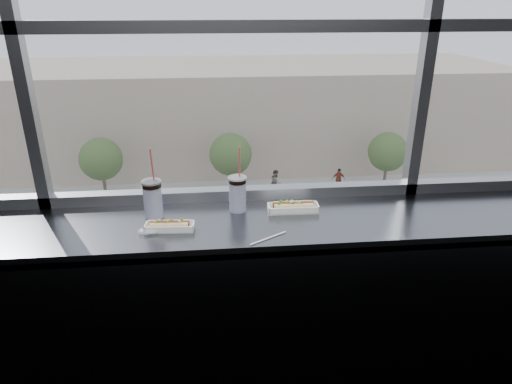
{
  "coord_description": "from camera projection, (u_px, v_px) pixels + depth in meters",
  "views": [
    {
      "loc": [
        -0.1,
        -0.82,
        2.12
      ],
      "look_at": [
        0.09,
        1.23,
        1.25
      ],
      "focal_mm": 32.0,
      "sensor_mm": 36.0,
      "label": 1
    }
  ],
  "objects": [
    {
      "name": "wall_back_lower",
      "position": [
        236.0,
        282.0,
        2.74
      ],
      "size": [
        6.0,
        0.0,
        6.0
      ],
      "primitive_type": "plane",
      "rotation": [
        1.57,
        0.0,
        0.0
      ],
      "color": "black",
      "rests_on": "ground"
    },
    {
      "name": "counter",
      "position": [
        237.0,
        226.0,
        2.29
      ],
      "size": [
        6.0,
        0.55,
        0.06
      ],
      "primitive_type": "cube",
      "color": "slate",
      "rests_on": "ground"
    },
    {
      "name": "counter_fascia",
      "position": [
        242.0,
        343.0,
        2.26
      ],
      "size": [
        6.0,
        0.04,
        1.04
      ],
      "primitive_type": "cube",
      "color": "slate",
      "rests_on": "ground"
    },
    {
      "name": "hotdog_tray_left",
      "position": [
        170.0,
        226.0,
        2.17
      ],
      "size": [
        0.24,
        0.09,
        0.06
      ],
      "rotation": [
        0.0,
        0.0,
        -0.07
      ],
      "color": "white",
      "rests_on": "counter"
    },
    {
      "name": "hotdog_tray_right",
      "position": [
        293.0,
        207.0,
        2.36
      ],
      "size": [
        0.26,
        0.09,
        0.06
      ],
      "rotation": [
        0.0,
        0.0,
        -0.02
      ],
      "color": "white",
      "rests_on": "counter"
    },
    {
      "name": "soda_cup_left",
      "position": [
        153.0,
        197.0,
        2.27
      ],
      "size": [
        0.1,
        0.1,
        0.37
      ],
      "color": "white",
      "rests_on": "counter"
    },
    {
      "name": "soda_cup_right",
      "position": [
        238.0,
        192.0,
        2.35
      ],
      "size": [
        0.1,
        0.1,
        0.35
      ],
      "color": "white",
      "rests_on": "counter"
    },
    {
      "name": "loose_straw",
      "position": [
        268.0,
        238.0,
        2.1
      ],
      "size": [
        0.18,
        0.11,
        0.01
      ],
      "primitive_type": "cylinder",
      "rotation": [
        0.0,
        1.57,
        0.55
      ],
      "color": "white",
      "rests_on": "counter"
    },
    {
      "name": "wrapper",
      "position": [
        148.0,
        231.0,
        2.15
      ],
      "size": [
        0.1,
        0.07,
        0.02
      ],
      "primitive_type": "ellipsoid",
      "color": "silver",
      "rests_on": "counter"
    },
    {
      "name": "plaza_ground",
      "position": [
        214.0,
        137.0,
        47.12
      ],
      "size": [
        120.0,
        120.0,
        0.0
      ],
      "primitive_type": "plane",
      "color": "#A9A8A4",
      "rests_on": "ground"
    },
    {
      "name": "street_asphalt",
      "position": [
        219.0,
        253.0,
        25.56
      ],
      "size": [
        80.0,
        10.0,
        0.06
      ],
      "primitive_type": "cube",
      "color": "black",
      "rests_on": "plaza_ground"
    },
    {
      "name": "far_sidewalk",
      "position": [
        217.0,
        196.0,
        32.9
      ],
      "size": [
        80.0,
        6.0,
        0.04
      ],
      "primitive_type": "cube",
      "color": "#A9A8A4",
      "rests_on": "plaza_ground"
    },
    {
      "name": "far_building",
      "position": [
        213.0,
        111.0,
        40.52
      ],
      "size": [
        50.0,
        14.0,
        8.0
      ],
      "primitive_type": "cube",
      "color": "tan",
      "rests_on": "plaza_ground"
    },
    {
      "name": "car_near_d",
      "position": [
        378.0,
        268.0,
        22.18
      ],
      "size": [
        3.03,
        6.24,
        2.01
      ],
      "primitive_type": "imported",
      "rotation": [
        0.0,
        0.0,
        1.48
      ],
      "color": "silver",
      "rests_on": "street_asphalt"
    },
    {
      "name": "car_far_b",
      "position": [
        234.0,
        205.0,
        28.91
      ],
      "size": [
        2.74,
        6.19,
        2.04
      ],
      "primitive_type": "imported",
      "rotation": [
        0.0,
        0.0,
        1.54
      ],
      "color": "#AB313C",
      "rests_on": "street_asphalt"
    },
    {
      "name": "car_near_c",
      "position": [
        203.0,
        279.0,
        21.45
      ],
      "size": [
        2.63,
        5.69,
        1.85
      ],
      "primitive_type": "imported",
      "rotation": [
        0.0,
        0.0,
        1.63
      ],
      "color": "#A84A34",
      "rests_on": "street_asphalt"
    },
    {
      "name": "car_near_b",
      "position": [
        100.0,
        282.0,
        20.96
      ],
      "size": [
        2.97,
        6.65,
        2.18
      ],
      "primitive_type": "imported",
      "rotation": [
        0.0,
        0.0,
        1.53
      ],
      "color": "black",
      "rests_on": "street_asphalt"
    },
    {
      "name": "car_near_e",
      "position": [
        465.0,
        261.0,
        22.52
      ],
      "size": [
        3.57,
        7.06,
        2.26
      ],
      "primitive_type": "imported",
      "rotation": [
        0.0,
        0.0,
        1.68
      ],
      "color": "#4668B8",
      "rests_on": "street_asphalt"
    },
    {
      "name": "car_far_c",
      "position": [
        425.0,
        196.0,
        29.99
      ],
      "size": [
        3.04,
        7.0,
        2.31
      ],
      "primitive_type": "imported",
      "rotation": [
        0.0,
        0.0,
        1.55
      ],
      "color": "white",
      "rests_on": "street_asphalt"
    },
    {
      "name": "pedestrian_c",
      "position": [
        276.0,
        180.0,
        32.92
      ],
      "size": [
        0.73,
        0.97,
        2.19
      ],
      "primitive_type": "imported",
      "rotation": [
        0.0,
        0.0,
        1.57
      ],
      "color": "#66605B",
      "rests_on": "far_sidewalk"
    },
    {
      "name": "pedestrian_d",
      "position": [
        338.0,
        177.0,
        33.6
      ],
      "size": [
        0.9,
        0.68,
        2.03
      ],
      "primitive_type": "imported",
      "color": "#66605B",
      "rests_on": "far_sidewalk"
    },
    {
      "name": "tree_left",
      "position": [
        101.0,
        159.0,
        31.0
      ],
      "size": [
        2.94,
        2.94,
        4.59
      ],
      "color": "#47382B",
      "rests_on": "far_sidewalk"
    },
    {
      "name": "tree_center",
      "position": [
        231.0,
        155.0,
        31.77
      ],
      "size": [
        2.99,
        2.99,
        4.67
      ],
      "color": "#47382B",
      "rests_on": "far_sidewalk"
    },
    {
      "name": "tree_right",
      "position": [
        388.0,
        152.0,
        32.85
      ],
      "size": [
        2.84,
        2.84,
        4.43
      ],
      "color": "#47382B",
      "rests_on": "far_sidewalk"
    }
  ]
}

